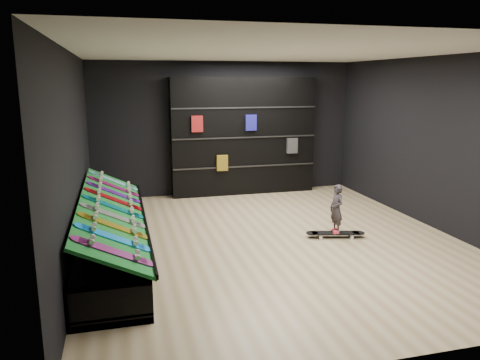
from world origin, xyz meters
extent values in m
cube|color=tan|center=(0.00, 0.00, 0.00)|extent=(6.00, 7.00, 0.01)
cube|color=white|center=(0.00, 0.00, 3.00)|extent=(6.00, 7.00, 0.01)
cube|color=black|center=(0.00, 3.50, 1.50)|extent=(6.00, 0.02, 3.00)
cube|color=black|center=(0.00, -3.50, 1.50)|extent=(6.00, 0.02, 3.00)
cube|color=black|center=(-3.00, 0.00, 1.50)|extent=(0.02, 7.00, 3.00)
cube|color=black|center=(3.00, 0.00, 1.50)|extent=(0.02, 7.00, 3.00)
cube|color=#0E5D1D|center=(-2.50, 0.00, 0.71)|extent=(0.92, 4.50, 0.46)
cube|color=black|center=(0.40, 3.32, 1.32)|extent=(3.31, 0.39, 2.65)
imported|color=black|center=(1.06, -0.14, 0.34)|extent=(0.15, 0.20, 0.49)
camera|label=1|loc=(-2.37, -6.95, 2.58)|focal=35.00mm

